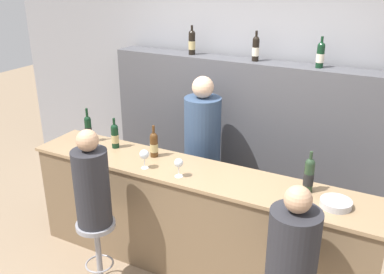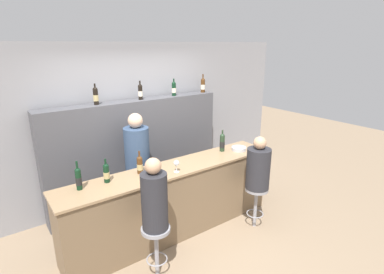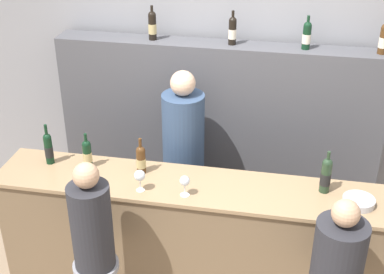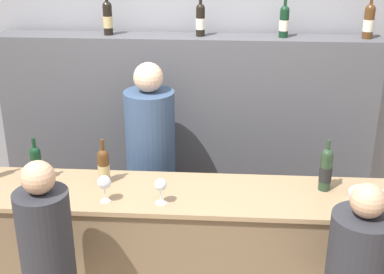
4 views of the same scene
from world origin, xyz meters
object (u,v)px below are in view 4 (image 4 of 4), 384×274
at_px(wine_bottle_counter_2, 104,166).
at_px(bartender, 152,179).
at_px(metal_bowl, 367,197).
at_px(wine_bottle_backbar_3, 369,21).
at_px(guest_seated_left, 46,241).
at_px(wine_bottle_backbar_2, 284,21).
at_px(wine_glass_1, 161,186).
at_px(wine_bottle_backbar_1, 200,20).
at_px(wine_bottle_backbar_0, 108,18).
at_px(wine_bottle_counter_3, 326,169).
at_px(wine_bottle_counter_1, 36,163).
at_px(wine_glass_0, 104,183).
at_px(guest_seated_right, 359,260).

relative_size(wine_bottle_counter_2, bartender, 0.18).
relative_size(metal_bowl, bartender, 0.14).
relative_size(wine_bottle_backbar_3, guest_seated_left, 0.39).
relative_size(wine_bottle_backbar_2, wine_glass_1, 1.76).
xyz_separation_m(wine_bottle_backbar_1, guest_seated_left, (-0.72, -1.67, -0.87)).
height_order(wine_bottle_backbar_3, guest_seated_left, wine_bottle_backbar_3).
distance_m(wine_bottle_backbar_0, guest_seated_left, 1.88).
bearing_deg(wine_bottle_counter_3, bartender, 155.45).
xyz_separation_m(wine_bottle_counter_1, wine_bottle_backbar_1, (0.99, 1.00, 0.74)).
bearing_deg(wine_bottle_backbar_3, wine_glass_0, -144.25).
bearing_deg(metal_bowl, wine_bottle_counter_3, 152.03).
height_order(wine_bottle_backbar_1, wine_glass_0, wine_bottle_backbar_1).
bearing_deg(wine_bottle_backbar_2, wine_glass_1, -122.12).
distance_m(wine_bottle_backbar_3, bartender, 1.97).
distance_m(wine_glass_0, guest_seated_right, 1.48).
relative_size(wine_bottle_backbar_0, wine_glass_1, 1.87).
bearing_deg(guest_seated_left, wine_bottle_backbar_2, 51.15).
height_order(wine_bottle_counter_1, wine_bottle_backbar_2, wine_bottle_backbar_2).
relative_size(wine_bottle_backbar_3, bartender, 0.20).
relative_size(wine_glass_0, guest_seated_left, 0.21).
height_order(wine_bottle_counter_2, wine_glass_1, wine_bottle_counter_2).
xyz_separation_m(wine_bottle_counter_1, wine_glass_0, (0.49, -0.24, 0.00)).
height_order(wine_bottle_backbar_3, guest_seated_right, wine_bottle_backbar_3).
xyz_separation_m(wine_bottle_counter_3, bartender, (-1.16, 0.53, -0.38)).
bearing_deg(wine_bottle_backbar_3, metal_bowl, -98.44).
height_order(wine_bottle_backbar_2, wine_glass_1, wine_bottle_backbar_2).
xyz_separation_m(wine_bottle_backbar_2, wine_bottle_backbar_3, (0.61, -0.00, 0.01)).
bearing_deg(wine_bottle_backbar_3, bartender, -163.28).
distance_m(wine_bottle_backbar_0, bartender, 1.26).
xyz_separation_m(wine_bottle_counter_1, wine_bottle_backbar_3, (2.22, 1.00, 0.75)).
bearing_deg(wine_bottle_backbar_3, wine_bottle_counter_2, -150.73).
bearing_deg(wine_bottle_counter_2, guest_seated_left, -104.21).
xyz_separation_m(wine_bottle_backbar_2, guest_seated_right, (0.29, -1.67, -0.91)).
bearing_deg(wine_glass_1, wine_bottle_backbar_0, 113.31).
height_order(wine_glass_1, guest_seated_left, guest_seated_left).
bearing_deg(wine_bottle_backbar_3, wine_bottle_backbar_0, 180.00).
bearing_deg(wine_bottle_backbar_3, guest_seated_right, -100.96).
bearing_deg(wine_glass_1, guest_seated_right, -21.50).
height_order(wine_glass_0, guest_seated_left, guest_seated_left).
height_order(wine_bottle_backbar_0, guest_seated_right, wine_bottle_backbar_0).
bearing_deg(guest_seated_right, wine_bottle_backbar_0, 133.98).
distance_m(wine_bottle_backbar_3, wine_glass_0, 2.26).
relative_size(wine_bottle_counter_3, guest_seated_right, 0.44).
bearing_deg(wine_bottle_backbar_0, wine_bottle_backbar_1, -0.00).
relative_size(wine_bottle_counter_1, wine_bottle_counter_2, 0.99).
bearing_deg(wine_bottle_counter_3, wine_bottle_backbar_1, 129.63).
relative_size(wine_bottle_counter_1, wine_bottle_backbar_1, 1.01).
distance_m(wine_bottle_counter_3, wine_bottle_backbar_0, 1.97).
bearing_deg(wine_glass_0, wine_bottle_backbar_0, 99.23).
relative_size(wine_bottle_backbar_1, guest_seated_right, 0.39).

